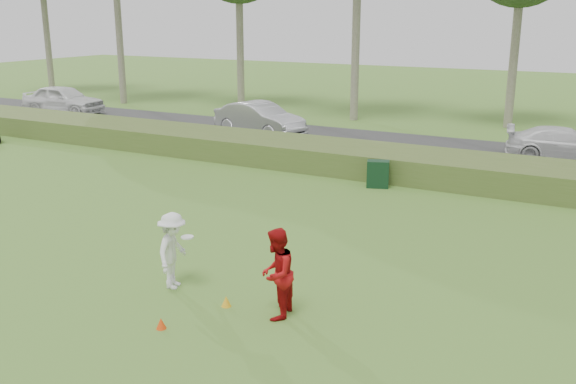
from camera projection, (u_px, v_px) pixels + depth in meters
The scene contains 11 objects.
ground at pixel (198, 297), 13.42m from camera, with size 120.00×120.00×0.00m, color #417125.
reed_strip at pixel (391, 163), 23.50m from camera, with size 80.00×3.00×0.90m, color #435B24.
park_road at pixel (429, 149), 27.86m from camera, with size 80.00×6.00×0.06m, color #2D2D2D.
player_white at pixel (173, 251), 13.70m from camera, with size 0.98×1.21×1.68m.
player_red at pixel (277, 274), 12.32m from camera, with size 0.88×0.68×1.81m, color #A50E10.
cone_orange at pixel (161, 323), 12.06m from camera, with size 0.19×0.19×0.21m, color #EA400C.
cone_yellow at pixel (226, 301), 12.97m from camera, with size 0.20×0.20×0.22m, color gold.
utility_cabinet at pixel (378, 174), 21.77m from camera, with size 0.74×0.46×0.92m, color black.
car_left at pixel (63, 100), 37.17m from camera, with size 1.97×4.89×1.67m, color white.
car_mid at pixel (259, 119), 30.69m from camera, with size 1.67×4.78×1.57m, color #B9B9BE.
car_right at pixel (565, 144), 25.48m from camera, with size 1.82×4.47×1.30m, color silver.
Camera 1 is at (7.47, -9.99, 5.74)m, focal length 40.00 mm.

